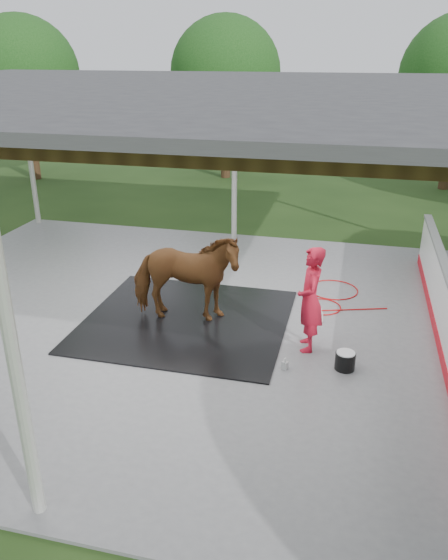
% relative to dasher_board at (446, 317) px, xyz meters
% --- Properties ---
extents(ground, '(100.00, 100.00, 0.00)m').
position_rel_dasher_board_xyz_m(ground, '(-4.60, 0.00, -0.59)').
color(ground, '#1E3814').
extents(concrete_slab, '(12.00, 10.00, 0.05)m').
position_rel_dasher_board_xyz_m(concrete_slab, '(-4.60, 0.00, -0.57)').
color(concrete_slab, slate).
rests_on(concrete_slab, ground).
extents(pavilion_structure, '(12.60, 10.60, 4.05)m').
position_rel_dasher_board_xyz_m(pavilion_structure, '(-4.60, -0.00, 3.37)').
color(pavilion_structure, beige).
rests_on(pavilion_structure, ground).
extents(dasher_board, '(0.16, 8.00, 1.15)m').
position_rel_dasher_board_xyz_m(dasher_board, '(0.00, 0.00, 0.00)').
color(dasher_board, red).
rests_on(dasher_board, concrete_slab).
extents(tree_belt, '(28.00, 28.00, 5.80)m').
position_rel_dasher_board_xyz_m(tree_belt, '(-4.30, 0.90, 3.20)').
color(tree_belt, '#382314').
rests_on(tree_belt, ground).
extents(rubber_mat, '(3.61, 3.38, 0.03)m').
position_rel_dasher_board_xyz_m(rubber_mat, '(-4.39, -0.11, -0.53)').
color(rubber_mat, black).
rests_on(rubber_mat, concrete_slab).
extents(horse, '(2.07, 1.16, 1.66)m').
position_rel_dasher_board_xyz_m(horse, '(-4.39, -0.11, 0.31)').
color(horse, brown).
rests_on(horse, rubber_mat).
extents(handler, '(0.52, 0.70, 1.75)m').
position_rel_dasher_board_xyz_m(handler, '(-2.16, -0.56, 0.33)').
color(handler, red).
rests_on(handler, concrete_slab).
extents(wash_bucket, '(0.31, 0.31, 0.29)m').
position_rel_dasher_board_xyz_m(wash_bucket, '(-1.53, -1.07, -0.39)').
color(wash_bucket, black).
rests_on(wash_bucket, concrete_slab).
extents(soap_bottle_a, '(0.12, 0.12, 0.27)m').
position_rel_dasher_board_xyz_m(soap_bottle_a, '(-2.02, 0.42, -0.41)').
color(soap_bottle_a, silver).
rests_on(soap_bottle_a, concrete_slab).
extents(soap_bottle_b, '(0.11, 0.11, 0.19)m').
position_rel_dasher_board_xyz_m(soap_bottle_b, '(-2.43, -1.29, -0.45)').
color(soap_bottle_b, '#338CD8').
rests_on(soap_bottle_b, concrete_slab).
extents(hose_coil, '(1.58, 1.74, 0.02)m').
position_rel_dasher_board_xyz_m(hose_coil, '(-1.93, 1.61, -0.53)').
color(hose_coil, '#BA0D0D').
rests_on(hose_coil, concrete_slab).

